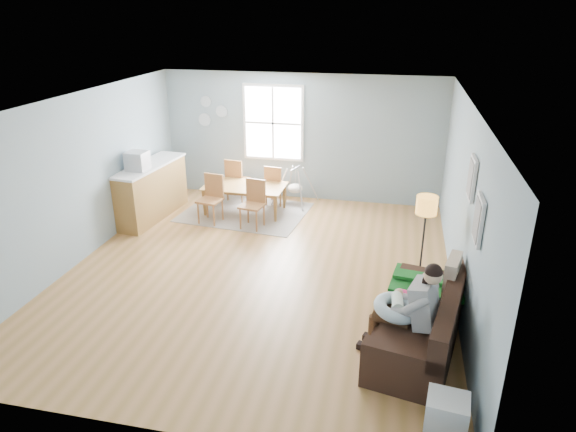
% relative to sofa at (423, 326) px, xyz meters
% --- Properties ---
extents(room, '(8.40, 9.40, 3.90)m').
position_rel_sofa_xyz_m(room, '(-2.51, 1.51, 2.12)').
color(room, '#9F7138').
extents(window, '(1.32, 0.08, 1.62)m').
position_rel_sofa_xyz_m(window, '(-3.11, 4.98, 1.35)').
color(window, silver).
rests_on(window, room).
extents(pictures, '(0.05, 1.34, 0.74)m').
position_rel_sofa_xyz_m(pictures, '(0.46, 0.46, 1.55)').
color(pictures, silver).
rests_on(pictures, room).
extents(wall_plates, '(0.67, 0.02, 0.66)m').
position_rel_sofa_xyz_m(wall_plates, '(-4.51, 4.98, 1.53)').
color(wall_plates, '#A7BAC9').
rests_on(wall_plates, room).
extents(sofa, '(1.29, 2.21, 0.84)m').
position_rel_sofa_xyz_m(sofa, '(0.00, 0.00, 0.00)').
color(sofa, black).
rests_on(sofa, room).
extents(green_throw, '(1.05, 0.90, 0.04)m').
position_rel_sofa_xyz_m(green_throw, '(0.06, 0.69, 0.24)').
color(green_throw, '#166329').
rests_on(green_throw, sofa).
extents(beige_pillow, '(0.26, 0.53, 0.51)m').
position_rel_sofa_xyz_m(beige_pillow, '(0.32, 0.49, 0.47)').
color(beige_pillow, beige).
rests_on(beige_pillow, sofa).
extents(father, '(0.97, 0.60, 1.32)m').
position_rel_sofa_xyz_m(father, '(-0.19, -0.26, 0.41)').
color(father, '#99999C').
rests_on(father, sofa).
extents(nursing_pillow, '(0.70, 0.69, 0.23)m').
position_rel_sofa_xyz_m(nursing_pillow, '(-0.34, -0.23, 0.36)').
color(nursing_pillow, '#A4BECD').
rests_on(nursing_pillow, father).
extents(infant, '(0.15, 0.38, 0.14)m').
position_rel_sofa_xyz_m(infant, '(-0.34, -0.20, 0.44)').
color(infant, silver).
rests_on(infant, nursing_pillow).
extents(toddler, '(0.57, 0.38, 0.85)m').
position_rel_sofa_xyz_m(toddler, '(-0.04, 0.21, 0.42)').
color(toddler, silver).
rests_on(toddler, sofa).
extents(floor_lamp, '(0.30, 0.30, 1.49)m').
position_rel_sofa_xyz_m(floor_lamp, '(-0.02, 1.42, 0.94)').
color(floor_lamp, black).
rests_on(floor_lamp, room).
extents(storage_cube, '(0.44, 0.41, 0.45)m').
position_rel_sofa_xyz_m(storage_cube, '(0.18, -1.42, -0.07)').
color(storage_cube, white).
rests_on(storage_cube, room).
extents(rug, '(2.62, 2.10, 0.01)m').
position_rel_sofa_xyz_m(rug, '(-3.46, 3.86, -0.29)').
color(rug, gray).
rests_on(rug, room).
extents(dining_table, '(1.65, 0.94, 0.58)m').
position_rel_sofa_xyz_m(dining_table, '(-3.46, 3.86, -0.01)').
color(dining_table, brown).
rests_on(dining_table, rug).
extents(chair_sw, '(0.49, 0.49, 0.94)m').
position_rel_sofa_xyz_m(chair_sw, '(-3.95, 3.31, 0.24)').
color(chair_sw, '#A45C38').
rests_on(chair_sw, rug).
extents(chair_se, '(0.48, 0.48, 0.93)m').
position_rel_sofa_xyz_m(chair_se, '(-3.08, 3.22, 0.23)').
color(chair_se, '#A45C38').
rests_on(chair_se, rug).
extents(chair_nw, '(0.49, 0.49, 0.94)m').
position_rel_sofa_xyz_m(chair_nw, '(-3.84, 4.51, 0.24)').
color(chair_nw, '#A45C38').
rests_on(chair_nw, rug).
extents(chair_ne, '(0.45, 0.45, 0.88)m').
position_rel_sofa_xyz_m(chair_ne, '(-2.96, 4.42, 0.20)').
color(chair_ne, '#A45C38').
rests_on(chair_ne, rug).
extents(counter, '(0.77, 2.01, 1.10)m').
position_rel_sofa_xyz_m(counter, '(-5.21, 3.27, 0.26)').
color(counter, brown).
rests_on(counter, room).
extents(monitor, '(0.38, 0.36, 0.35)m').
position_rel_sofa_xyz_m(monitor, '(-5.23, 2.89, 0.97)').
color(monitor, '#AFAFB4').
rests_on(monitor, counter).
extents(baby_swing, '(0.95, 0.97, 0.79)m').
position_rel_sofa_xyz_m(baby_swing, '(-2.55, 4.61, 0.06)').
color(baby_swing, '#AFAFB4').
rests_on(baby_swing, room).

